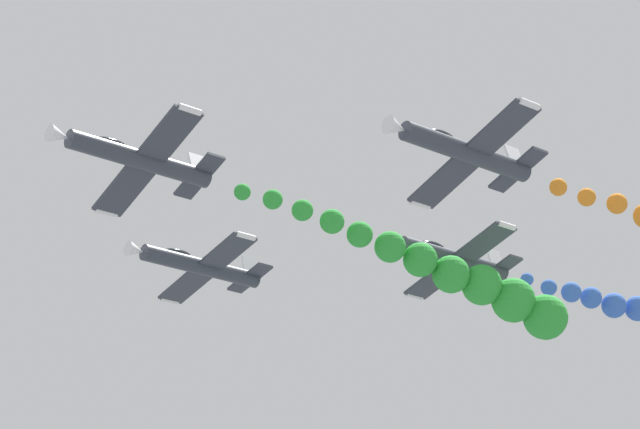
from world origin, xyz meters
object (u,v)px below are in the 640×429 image
Objects in this scene: airplane_left_inner at (464,151)px; airplane_right_inner at (199,266)px; airplane_lead at (137,158)px; airplane_left_outer at (452,258)px.

airplane_left_inner reaches higher than airplane_right_inner.
airplane_lead reaches higher than airplane_right_inner.
airplane_lead is 16.52m from airplane_right_inner.
airplane_right_inner is (24.28, 1.11, -0.09)m from airplane_left_inner.
airplane_lead is at bearing 134.09° from airplane_right_inner.
airplane_left_outer is (-0.30, -23.85, -0.68)m from airplane_lead.
airplane_lead is 1.00× the size of airplane_left_inner.
airplane_lead is 18.22m from airplane_left_inner.
airplane_right_inner is at bearing 2.61° from airplane_left_inner.
airplane_left_inner is at bearing -134.62° from airplane_lead.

